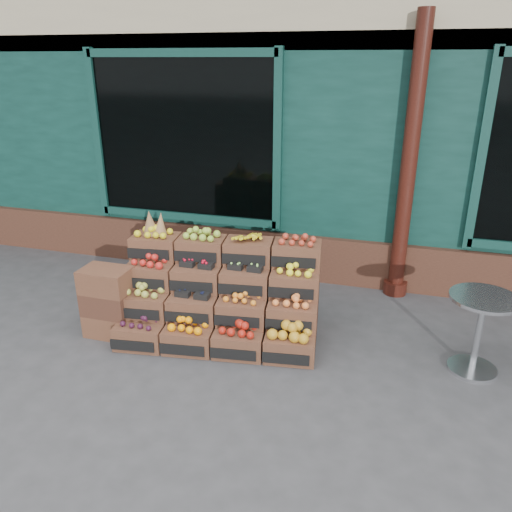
# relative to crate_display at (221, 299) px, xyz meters

# --- Properties ---
(ground) EXTENTS (60.00, 60.00, 0.00)m
(ground) POSITION_rel_crate_display_xyz_m (0.54, -0.56, -0.39)
(ground) COLOR #39393B
(ground) RESTS_ON ground
(shop_facade) EXTENTS (12.00, 6.24, 4.80)m
(shop_facade) POSITION_rel_crate_display_xyz_m (0.54, 4.55, 2.01)
(shop_facade) COLOR #0F352E
(shop_facade) RESTS_ON ground
(crate_display) EXTENTS (2.10, 1.22, 1.25)m
(crate_display) POSITION_rel_crate_display_xyz_m (0.00, 0.00, 0.00)
(crate_display) COLOR brown
(crate_display) RESTS_ON ground
(spare_crates) EXTENTS (0.49, 0.34, 0.74)m
(spare_crates) POSITION_rel_crate_display_xyz_m (-1.10, -0.37, -0.02)
(spare_crates) COLOR brown
(spare_crates) RESTS_ON ground
(bistro_table) EXTENTS (0.61, 0.61, 0.76)m
(bistro_table) POSITION_rel_crate_display_xyz_m (2.49, -0.01, 0.09)
(bistro_table) COLOR silver
(bistro_table) RESTS_ON ground
(shopkeeper) EXTENTS (0.78, 0.58, 1.96)m
(shopkeeper) POSITION_rel_crate_display_xyz_m (-0.73, 2.18, 0.59)
(shopkeeper) COLOR #1B5F29
(shopkeeper) RESTS_ON ground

